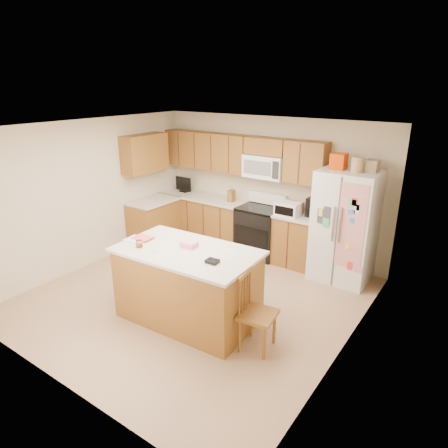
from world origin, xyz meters
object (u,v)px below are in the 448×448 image
Objects in this scene: windsor_chair_back at (214,269)px; windsor_chair_left at (138,271)px; refrigerator at (345,225)px; stove at (260,230)px; island at (188,285)px; windsor_chair_right at (256,314)px.

windsor_chair_left is at bearing -141.18° from windsor_chair_back.
refrigerator is 2.30× the size of windsor_chair_left.
stove is at bearing 73.61° from windsor_chair_left.
windsor_chair_right is at bearing -1.63° from island.
windsor_chair_back is (0.18, -1.68, -0.06)m from stove.
windsor_chair_right is (1.36, -2.45, -0.00)m from stove.
windsor_chair_right is (1.18, -0.77, 0.05)m from windsor_chair_back.
stove reaches higher than island.
windsor_chair_back is 0.89× the size of windsor_chair_right.
refrigerator is at bearing -2.30° from stove.
windsor_chair_left is at bearing -134.30° from refrigerator.
refrigerator reaches higher than island.
refrigerator is 2.32× the size of windsor_chair_back.
windsor_chair_right is (2.07, -0.06, 0.05)m from windsor_chair_left.
stove is 2.81m from windsor_chair_right.
windsor_chair_right is at bearing -33.25° from windsor_chair_back.
windsor_chair_left is (-0.70, -2.39, -0.05)m from stove.
refrigerator is at bearing 61.50° from island.
windsor_chair_left is (-2.27, -2.33, -0.50)m from refrigerator.
windsor_chair_right reaches higher than windsor_chair_back.
refrigerator is at bearing 49.37° from windsor_chair_back.
refrigerator reaches higher than stove.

